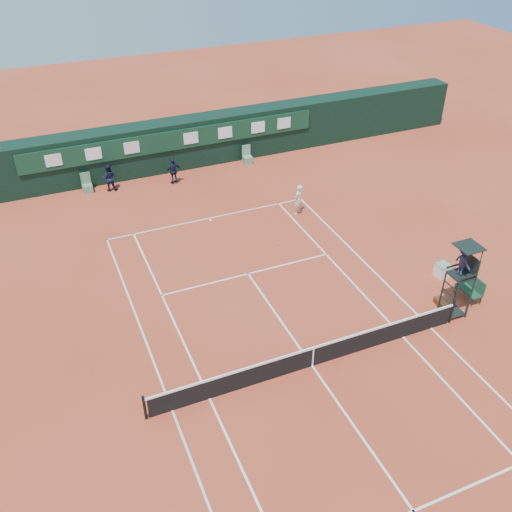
{
  "coord_description": "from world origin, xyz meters",
  "views": [
    {
      "loc": [
        -7.98,
        -13.38,
        15.67
      ],
      "look_at": [
        0.23,
        6.0,
        1.2
      ],
      "focal_mm": 40.0,
      "sensor_mm": 36.0,
      "label": 1
    }
  ],
  "objects": [
    {
      "name": "linesman_chair_right",
      "position": [
        4.5,
        17.48,
        0.32
      ],
      "size": [
        0.55,
        0.5,
        1.15
      ],
      "color": "#5A8A67",
      "rests_on": "ground"
    },
    {
      "name": "player_bench",
      "position": [
        8.25,
        0.98,
        0.6
      ],
      "size": [
        0.55,
        1.2,
        1.1
      ],
      "color": "#173A25",
      "rests_on": "ground"
    },
    {
      "name": "cooler",
      "position": [
        8.17,
        2.78,
        0.33
      ],
      "size": [
        0.57,
        0.57,
        0.65
      ],
      "color": "white",
      "rests_on": "ground"
    },
    {
      "name": "umpire_chair",
      "position": [
        6.83,
        0.4,
        2.46
      ],
      "size": [
        0.96,
        0.95,
        3.42
      ],
      "color": "black",
      "rests_on": "ground"
    },
    {
      "name": "linesman_chair_left",
      "position": [
        -5.5,
        17.48,
        0.32
      ],
      "size": [
        0.55,
        0.5,
        1.15
      ],
      "color": "#598862",
      "rests_on": "ground"
    },
    {
      "name": "back_wall",
      "position": [
        0.0,
        18.74,
        1.51
      ],
      "size": [
        40.0,
        1.65,
        3.0
      ],
      "color": "black",
      "rests_on": "ground"
    },
    {
      "name": "ground",
      "position": [
        0.0,
        0.0,
        0.0
      ],
      "size": [
        90.0,
        90.0,
        0.0
      ],
      "primitive_type": "plane",
      "color": "#B8452B",
      "rests_on": "ground"
    },
    {
      "name": "tennis_ball",
      "position": [
        2.36,
        8.11,
        0.04
      ],
      "size": [
        0.07,
        0.07,
        0.07
      ],
      "primitive_type": "sphere",
      "color": "gold",
      "rests_on": "ground"
    },
    {
      "name": "ball_kid_right",
      "position": [
        -0.57,
        16.57,
        0.8
      ],
      "size": [
        0.98,
        0.51,
        1.6
      ],
      "primitive_type": "imported",
      "rotation": [
        0.0,
        0.0,
        3.28
      ],
      "color": "black",
      "rests_on": "ground"
    },
    {
      "name": "tennis_bag",
      "position": [
        6.76,
        1.02,
        0.13
      ],
      "size": [
        0.36,
        0.74,
        0.27
      ],
      "primitive_type": "cube",
      "rotation": [
        0.0,
        0.0,
        -0.07
      ],
      "color": "black",
      "rests_on": "ground"
    },
    {
      "name": "court_lines",
      "position": [
        0.0,
        0.0,
        0.01
      ],
      "size": [
        11.05,
        23.85,
        0.01
      ],
      "color": "silver",
      "rests_on": "ground"
    },
    {
      "name": "ball_kid_left",
      "position": [
        -4.24,
        17.17,
        0.81
      ],
      "size": [
        0.93,
        0.81,
        1.63
      ],
      "primitive_type": "imported",
      "rotation": [
        0.0,
        0.0,
        2.86
      ],
      "color": "black",
      "rests_on": "ground"
    },
    {
      "name": "tennis_net",
      "position": [
        0.0,
        0.0,
        0.51
      ],
      "size": [
        12.9,
        0.1,
        1.1
      ],
      "color": "black",
      "rests_on": "ground"
    },
    {
      "name": "player",
      "position": [
        4.61,
        10.52,
        0.85
      ],
      "size": [
        0.74,
        0.69,
        1.71
      ],
      "primitive_type": "imported",
      "rotation": [
        0.0,
        0.0,
        3.75
      ],
      "color": "silver",
      "rests_on": "ground"
    }
  ]
}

